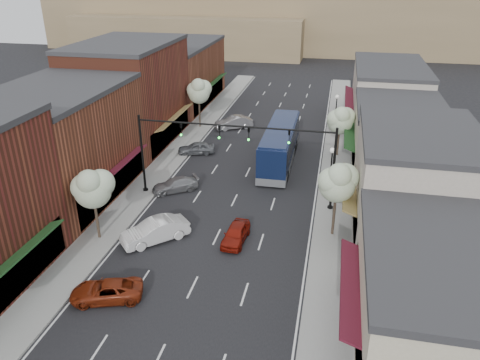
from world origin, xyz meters
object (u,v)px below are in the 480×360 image
Objects in this scene: parked_car_b at (155,231)px; parked_car_e at (234,123)px; tree_right_near at (338,181)px; parked_car_d at (196,148)px; signal_mast_left at (168,144)px; tree_left_near at (92,187)px; tree_right_far at (341,119)px; parked_car_c at (175,185)px; signal_mast_right at (304,155)px; parked_car_a at (106,291)px; coach_bus at (280,144)px; lamp_post_near at (331,164)px; tree_left_far at (199,91)px; lamp_post_far at (336,107)px; red_hatchback at (236,234)px.

parked_car_b is 25.86m from parked_car_e.
tree_right_near is 1.55× the size of parked_car_d.
signal_mast_left reaches higher than tree_left_near.
tree_right_far is 1.19× the size of parked_car_e.
tree_left_near is (-16.60, -4.00, -0.23)m from tree_right_near.
parked_car_c is (-13.82, -11.27, -3.40)m from tree_right_far.
tree_right_far is 25.99m from tree_left_near.
signal_mast_right reaches higher than parked_car_d.
signal_mast_left reaches higher than parked_car_a.
coach_bus is 2.72× the size of parked_car_e.
parked_car_e reaches higher than parked_car_c.
coach_bus is at bearing 47.41° from signal_mast_left.
parked_car_a is 0.87× the size of parked_car_b.
tree_right_near reaches higher than lamp_post_near.
signal_mast_right is 1.92× the size of parked_car_a.
tree_left_far reaches higher than lamp_post_far.
parked_car_d is at bearing 143.06° from parked_car_b.
coach_bus is (-5.17, -11.02, -1.04)m from lamp_post_far.
tree_right_near reaches higher than tree_left_near.
tree_right_far is at bearing 86.69° from lamp_post_near.
tree_right_near is at bearing 110.00° from parked_car_a.
tree_left_far is 1.51× the size of parked_car_c.
tree_left_near is 1.33× the size of parked_car_a.
red_hatchback is 0.87× the size of parked_car_a.
parked_car_e is (0.46, 32.60, 0.16)m from parked_car_a.
signal_mast_left is at bearing -169.44° from lamp_post_near.
lamp_post_far is at bearing 7.30° from tree_left_far.
tree_left_near reaches higher than tree_right_far.
signal_mast_right is 1.81× the size of parked_car_e.
signal_mast_left is 2.02× the size of parked_car_c.
lamp_post_near is at bearing -51.60° from coach_bus.
parked_car_b is (1.42, -7.37, -3.81)m from signal_mast_left.
red_hatchback is at bearing -18.00° from parked_car_e.
lamp_post_far is at bearing 142.24° from parked_car_a.
parked_car_d is at bearing 93.47° from signal_mast_left.
parked_car_a is (-13.01, -26.05, -3.40)m from tree_right_far.
coach_bus is at bearing 113.67° from tree_right_near.
parked_car_b is 17.04m from parked_car_d.
parked_car_a is (-10.29, -14.11, -4.03)m from signal_mast_right.
lamp_post_far is at bearing 90.00° from lamp_post_near.
parked_car_b is (0.46, 6.74, 0.22)m from parked_car_a.
parked_car_d reaches higher than parked_car_c.
coach_bus is at bearing 67.79° from parked_car_d.
lamp_post_far is 1.09× the size of parked_car_c.
lamp_post_near is 0.98× the size of parked_car_e.
tree_right_far is 1.10× the size of parked_car_b.
signal_mast_left is at bearing 166.19° from parked_car_a.
parked_car_b is at bearing -123.01° from tree_right_far.
tree_left_far is at bearing 90.00° from tree_left_near.
coach_bus reaches higher than parked_car_e.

